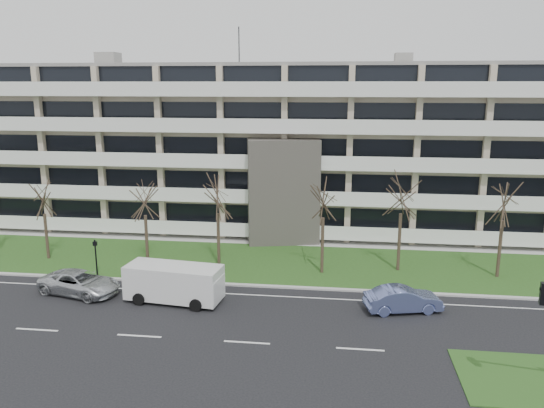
# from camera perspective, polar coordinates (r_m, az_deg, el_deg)

# --- Properties ---
(ground) EXTENTS (160.00, 160.00, 0.00)m
(ground) POSITION_cam_1_polar(r_m,az_deg,el_deg) (29.33, -2.72, -14.66)
(ground) COLOR black
(ground) RESTS_ON ground
(grass_verge) EXTENTS (90.00, 10.00, 0.06)m
(grass_verge) POSITION_cam_1_polar(r_m,az_deg,el_deg) (41.17, 0.40, -6.32)
(grass_verge) COLOR #254617
(grass_verge) RESTS_ON ground
(curb) EXTENTS (90.00, 0.35, 0.12)m
(curb) POSITION_cam_1_polar(r_m,az_deg,el_deg) (36.51, -0.55, -8.83)
(curb) COLOR #B2B2AD
(curb) RESTS_ON ground
(sidewalk) EXTENTS (90.00, 2.00, 0.08)m
(sidewalk) POSITION_cam_1_polar(r_m,az_deg,el_deg) (46.36, 1.21, -4.10)
(sidewalk) COLOR #B2B2AD
(sidewalk) RESTS_ON ground
(grass_median) EXTENTS (7.00, 5.00, 0.06)m
(grass_median) POSITION_cam_1_polar(r_m,az_deg,el_deg) (28.78, 26.46, -16.60)
(grass_median) COLOR #254617
(grass_median) RESTS_ON ground
(lane_edge_line) EXTENTS (90.00, 0.12, 0.01)m
(lane_edge_line) POSITION_cam_1_polar(r_m,az_deg,el_deg) (35.15, -0.88, -9.81)
(lane_edge_line) COLOR white
(lane_edge_line) RESTS_ON ground
(apartment_building) EXTENTS (60.50, 15.10, 18.75)m
(apartment_building) POSITION_cam_1_polar(r_m,az_deg,el_deg) (51.49, 2.04, 6.21)
(apartment_building) COLOR #BBAB91
(apartment_building) RESTS_ON ground
(silver_pickup) EXTENTS (5.86, 3.73, 1.51)m
(silver_pickup) POSITION_cam_1_polar(r_m,az_deg,el_deg) (37.38, -19.98, -7.97)
(silver_pickup) COLOR silver
(silver_pickup) RESTS_ON ground
(blue_sedan) EXTENTS (4.88, 2.67, 1.52)m
(blue_sedan) POSITION_cam_1_polar(r_m,az_deg,el_deg) (33.57, 13.91, -9.93)
(blue_sedan) COLOR #6A78B8
(blue_sedan) RESTS_ON ground
(white_van) EXTENTS (6.28, 3.04, 2.35)m
(white_van) POSITION_cam_1_polar(r_m,az_deg,el_deg) (34.34, -10.39, -8.07)
(white_van) COLOR white
(white_van) RESTS_ON ground
(pedestrian_signal) EXTENTS (0.26, 0.21, 2.75)m
(pedestrian_signal) POSITION_cam_1_polar(r_m,az_deg,el_deg) (39.83, -18.44, -5.06)
(pedestrian_signal) COLOR black
(pedestrian_signal) RESTS_ON ground
(tree_1) EXTENTS (3.26, 3.26, 6.52)m
(tree_1) POSITION_cam_1_polar(r_m,az_deg,el_deg) (44.45, -23.44, 0.77)
(tree_1) COLOR #382B21
(tree_1) RESTS_ON ground
(tree_2) EXTENTS (3.49, 3.49, 6.97)m
(tree_2) POSITION_cam_1_polar(r_m,az_deg,el_deg) (40.46, -13.58, 0.89)
(tree_2) COLOR #382B21
(tree_2) RESTS_ON ground
(tree_3) EXTENTS (3.66, 3.66, 7.32)m
(tree_3) POSITION_cam_1_polar(r_m,az_deg,el_deg) (39.29, -5.90, 1.24)
(tree_3) COLOR #382B21
(tree_3) RESTS_ON ground
(tree_4) EXTENTS (3.72, 3.72, 7.45)m
(tree_4) POSITION_cam_1_polar(r_m,az_deg,el_deg) (37.67, 5.56, 0.90)
(tree_4) COLOR #382B21
(tree_4) RESTS_ON ground
(tree_5) EXTENTS (3.88, 3.88, 7.77)m
(tree_5) POSITION_cam_1_polar(r_m,az_deg,el_deg) (39.08, 13.81, 1.40)
(tree_5) COLOR #382B21
(tree_5) RESTS_ON ground
(tree_6) EXTENTS (3.74, 3.74, 7.48)m
(tree_6) POSITION_cam_1_polar(r_m,az_deg,el_deg) (40.00, 23.75, 0.61)
(tree_6) COLOR #382B21
(tree_6) RESTS_ON ground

